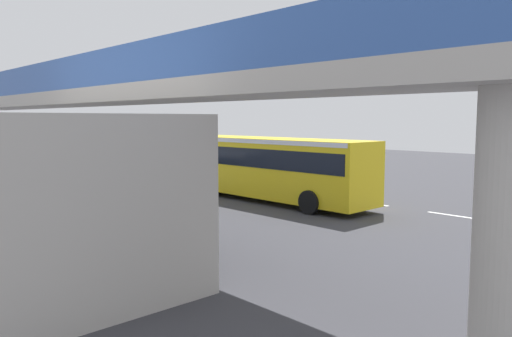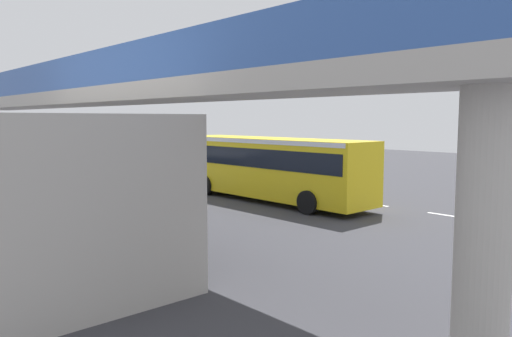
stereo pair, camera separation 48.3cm
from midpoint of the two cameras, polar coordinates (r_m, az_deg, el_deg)
The scene contains 13 objects.
ground at distance 25.50m, azimuth 2.41°, elevation -3.49°, with size 80.00×80.00×0.00m, color #38383D.
city_bus at distance 24.60m, azimuth 1.06°, elevation 0.59°, with size 11.54×2.85×3.15m.
parked_van at distance 26.72m, azimuth -16.67°, elevation -0.75°, with size 4.80×2.17×2.05m.
bicycle_red at distance 29.62m, azimuth -12.78°, elevation -1.61°, with size 1.77×0.44×0.96m.
bicycle_black at distance 29.38m, azimuth -14.80°, elevation -1.72°, with size 1.77×0.44×0.96m.
traffic_sign at distance 26.64m, azimuth 9.35°, elevation 0.93°, with size 0.08×0.60×2.80m.
lane_dash_leftmost at distance 22.65m, azimuth 20.97°, elevation -5.04°, with size 2.00×0.20×0.01m, color silver.
lane_dash_left at distance 24.60m, azimuth 12.54°, elevation -3.96°, with size 2.00×0.20×0.01m, color silver.
lane_dash_centre at distance 27.01m, azimuth 5.49°, elevation -2.99°, with size 2.00×0.20×0.01m, color silver.
lane_dash_right at distance 29.77m, azimuth -0.32°, elevation -2.15°, with size 2.00×0.20×0.01m, color silver.
lane_dash_rightmost at distance 32.78m, azimuth -5.10°, elevation -1.44°, with size 2.00×0.20×0.01m, color silver.
pedestrian_overpass at distance 19.38m, azimuth -18.45°, elevation 6.94°, with size 30.77×2.60×6.22m.
station_building at distance 14.31m, azimuth -24.87°, elevation -2.79°, with size 9.00×5.04×4.20m.
Camera 1 is at (-17.38, 18.22, 4.09)m, focal length 34.58 mm.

